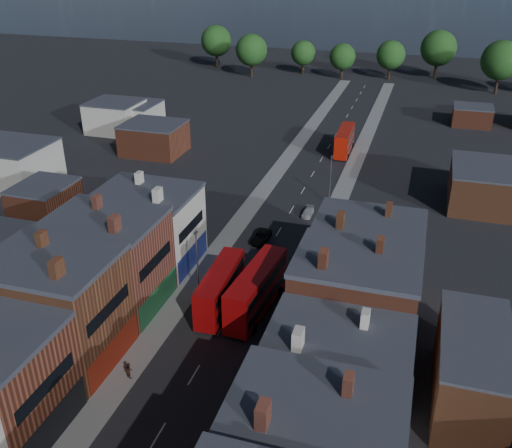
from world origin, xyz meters
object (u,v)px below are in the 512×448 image
Objects in this scene: bus_2 at (344,140)px; car_2 at (261,237)px; bus_0 at (220,288)px; ped_3 at (273,365)px; bus_1 at (257,289)px; ped_1 at (129,370)px; car_3 at (308,212)px.

bus_2 is 2.34× the size of car_2.
bus_0 is at bearing -96.35° from bus_2.
bus_2 is at bearing -14.64° from ped_3.
bus_2 is (5.00, 57.49, -0.01)m from bus_0.
bus_0 is 1.01× the size of bus_2.
ped_3 is (3.84, -66.44, -1.72)m from bus_2.
bus_1 is 10.82m from ped_3.
bus_0 is 14.63m from ped_1.
bus_1 is at bearing -92.21° from bus_2.
car_2 is 2.93× the size of ped_1.
car_2 is 27.40m from ped_3.
bus_2 is 66.57m from ped_3.
ped_1 is (-4.35, -13.87, -1.68)m from bus_0.
bus_2 reaches higher than ped_3.
ped_1 is 1.07× the size of ped_3.
bus_0 is 57.71m from bus_2.
bus_2 is 30.55m from car_3.
bus_1 is (4.17, 0.60, 0.25)m from bus_0.
car_3 is at bearing 63.60° from car_2.
car_2 is (-0.15, 16.93, -1.95)m from bus_0.
bus_1 is at bearing -77.42° from car_2.
bus_0 is 12.70m from ped_3.
bus_1 is at bearing 8.07° from ped_3.
ped_3 is at bearing -47.46° from bus_0.
bus_1 reaches higher than bus_2.
bus_0 reaches higher than car_3.
car_3 is (4.37, 27.02, -2.09)m from bus_0.
bus_0 reaches higher than ped_1.
ped_1 is (-8.53, -14.47, -1.93)m from bus_1.
ped_3 is at bearing -88.07° from bus_2.
bus_1 is 17.03m from car_2.
car_3 is at bearing -10.87° from ped_3.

